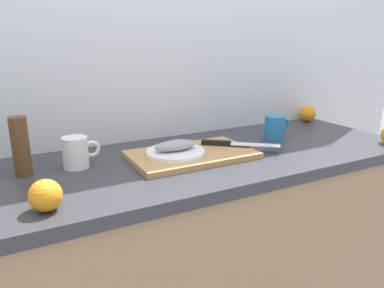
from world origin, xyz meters
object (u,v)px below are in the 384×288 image
object	(u,v)px
coffee_mug_0	(76,152)
pepper_mill	(21,147)
chef_knife	(230,144)
coffee_mug_2	(275,127)
cutting_board	(192,155)
fish_fillet	(176,146)
white_plate	(176,153)

from	to	relation	value
coffee_mug_0	pepper_mill	world-z (taller)	pepper_mill
chef_knife	coffee_mug_2	xyz separation A→B (m)	(0.26, 0.06, 0.02)
cutting_board	fish_fillet	world-z (taller)	fish_fillet
fish_fillet	coffee_mug_2	world-z (taller)	coffee_mug_2
fish_fillet	pepper_mill	world-z (taller)	pepper_mill
chef_knife	coffee_mug_2	world-z (taller)	coffee_mug_2
pepper_mill	coffee_mug_0	bearing A→B (deg)	-2.11
cutting_board	fish_fillet	distance (m)	0.08
coffee_mug_2	pepper_mill	distance (m)	0.96
fish_fillet	pepper_mill	distance (m)	0.49
chef_knife	pepper_mill	xyz separation A→B (m)	(-0.70, 0.09, 0.06)
white_plate	chef_knife	xyz separation A→B (m)	(0.23, 0.00, 0.00)
chef_knife	coffee_mug_0	xyz separation A→B (m)	(-0.54, 0.08, 0.02)
cutting_board	coffee_mug_2	world-z (taller)	coffee_mug_2
white_plate	pepper_mill	distance (m)	0.49
pepper_mill	chef_knife	bearing A→B (deg)	-7.24
cutting_board	chef_knife	size ratio (longest dim) A/B	1.77
chef_knife	pepper_mill	distance (m)	0.71
white_plate	pepper_mill	world-z (taller)	pepper_mill
chef_knife	coffee_mug_0	world-z (taller)	coffee_mug_0
chef_knife	fish_fillet	bearing A→B (deg)	-141.49
coffee_mug_0	coffee_mug_2	bearing A→B (deg)	-1.79
coffee_mug_2	pepper_mill	xyz separation A→B (m)	(-0.96, 0.03, 0.04)
coffee_mug_2	pepper_mill	size ratio (longest dim) A/B	0.66
white_plate	coffee_mug_0	xyz separation A→B (m)	(-0.32, 0.09, 0.02)
white_plate	chef_knife	size ratio (longest dim) A/B	0.83
chef_knife	coffee_mug_0	bearing A→B (deg)	-150.69
cutting_board	coffee_mug_2	size ratio (longest dim) A/B	3.57
white_plate	pepper_mill	xyz separation A→B (m)	(-0.48, 0.09, 0.06)
cutting_board	chef_knife	bearing A→B (deg)	0.66
cutting_board	pepper_mill	world-z (taller)	pepper_mill
pepper_mill	white_plate	bearing A→B (deg)	-10.83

